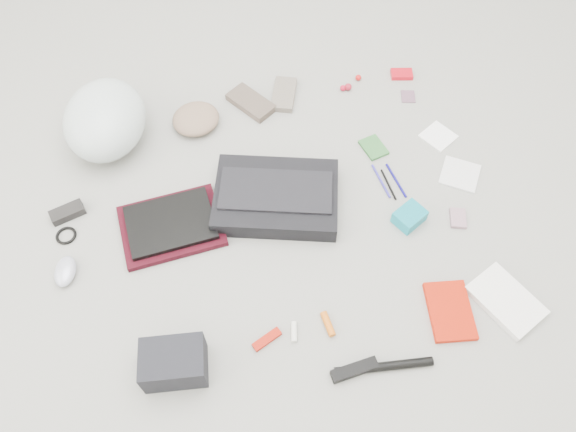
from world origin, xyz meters
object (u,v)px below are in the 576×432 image
object	(u,v)px
messenger_bag	(276,197)
camera_bag	(174,363)
accordion_wallet	(409,217)
laptop	(170,223)
book_red	(450,311)
bike_helmet	(105,120)

from	to	relation	value
messenger_bag	camera_bag	distance (m)	0.67
accordion_wallet	messenger_bag	bearing A→B (deg)	129.62
laptop	book_red	size ratio (longest dim) A/B	1.47
messenger_bag	book_red	size ratio (longest dim) A/B	2.16
messenger_bag	camera_bag	world-z (taller)	camera_bag
messenger_bag	accordion_wallet	xyz separation A→B (m)	(0.42, -0.22, -0.01)
laptop	camera_bag	world-z (taller)	camera_bag
messenger_bag	book_red	world-z (taller)	messenger_bag
messenger_bag	laptop	size ratio (longest dim) A/B	1.47
laptop	book_red	world-z (taller)	laptop
messenger_bag	laptop	world-z (taller)	messenger_bag
bike_helmet	accordion_wallet	distance (m)	1.16
book_red	accordion_wallet	bearing A→B (deg)	100.45
messenger_bag	camera_bag	bearing A→B (deg)	-112.61
book_red	messenger_bag	bearing A→B (deg)	138.58
bike_helmet	book_red	distance (m)	1.39
accordion_wallet	book_red	bearing A→B (deg)	-116.38
camera_bag	book_red	size ratio (longest dim) A/B	0.93
book_red	accordion_wallet	world-z (taller)	accordion_wallet
laptop	messenger_bag	bearing A→B (deg)	-1.27
messenger_bag	accordion_wallet	distance (m)	0.47
book_red	camera_bag	bearing A→B (deg)	-172.20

